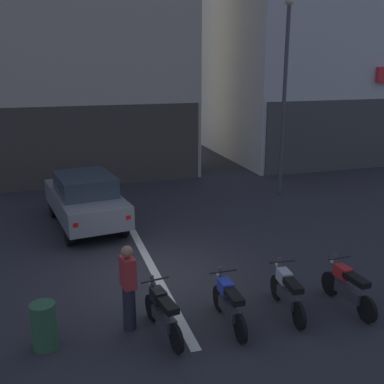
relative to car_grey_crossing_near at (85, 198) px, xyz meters
name	(u,v)px	position (x,y,z in m)	size (l,w,h in m)	color
ground_plane	(157,277)	(1.25, -4.01, -0.89)	(120.00, 120.00, 0.00)	#2B2B30
lane_centre_line	(118,204)	(1.25, 1.99, -0.88)	(0.20, 18.00, 0.01)	silver
building_far_right	(313,17)	(12.44, 8.41, 6.15)	(9.18, 8.46, 14.10)	silver
car_grey_crossing_near	(85,198)	(0.00, 0.00, 0.00)	(2.30, 4.30, 1.64)	black
street_lamp	(285,79)	(7.27, 1.43, 3.38)	(0.36, 0.36, 7.04)	#47474C
motorcycle_black_row_leftmost	(163,312)	(0.82, -6.33, -0.43)	(0.55, 1.66, 0.98)	black
motorcycle_blue_row_left_mid	(229,303)	(2.10, -6.38, -0.43)	(0.55, 1.67, 0.98)	black
motorcycle_silver_row_centre	(287,292)	(3.37, -6.30, -0.43)	(0.55, 1.67, 0.98)	black
motorcycle_red_row_right_mid	(348,287)	(4.64, -6.49, -0.43)	(0.55, 1.67, 0.98)	black
person_by_motorcycles	(128,287)	(0.28, -5.95, -0.03)	(0.27, 0.39, 1.67)	#23232D
trash_bin	(44,326)	(-1.24, -6.11, -0.46)	(0.44, 0.44, 0.85)	#2D5938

